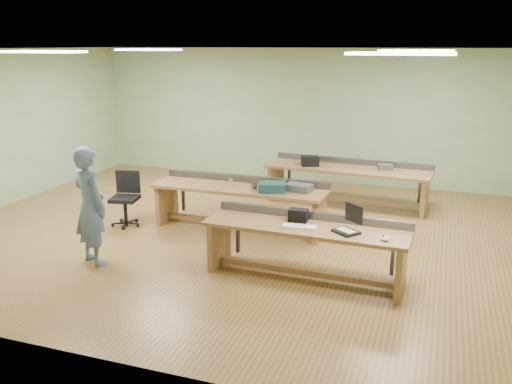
% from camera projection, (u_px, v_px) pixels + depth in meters
% --- Properties ---
extents(floor, '(10.00, 10.00, 0.00)m').
position_uv_depth(floor, '(243.00, 233.00, 9.10)').
color(floor, olive).
rests_on(floor, ground).
extents(ceiling, '(10.00, 10.00, 0.00)m').
position_uv_depth(ceiling, '(242.00, 49.00, 8.31)').
color(ceiling, silver).
rests_on(ceiling, wall_back).
extents(wall_back, '(10.00, 0.04, 3.00)m').
position_uv_depth(wall_back, '(304.00, 116.00, 12.35)').
color(wall_back, '#A4BA8D').
rests_on(wall_back, floor).
extents(wall_front, '(10.00, 0.04, 3.00)m').
position_uv_depth(wall_front, '(93.00, 218.00, 5.06)').
color(wall_front, '#A4BA8D').
rests_on(wall_front, floor).
extents(fluor_panels, '(6.20, 3.50, 0.03)m').
position_uv_depth(fluor_panels, '(242.00, 51.00, 8.32)').
color(fluor_panels, white).
rests_on(fluor_panels, ceiling).
extents(workbench_front, '(2.76, 0.84, 0.86)m').
position_uv_depth(workbench_front, '(306.00, 239.00, 7.24)').
color(workbench_front, olive).
rests_on(workbench_front, floor).
extents(workbench_mid, '(2.99, 0.82, 0.86)m').
position_uv_depth(workbench_mid, '(240.00, 197.00, 9.22)').
color(workbench_mid, olive).
rests_on(workbench_mid, floor).
extents(workbench_back, '(3.23, 1.08, 0.86)m').
position_uv_depth(workbench_back, '(348.00, 177.00, 10.61)').
color(workbench_back, olive).
rests_on(workbench_back, floor).
extents(person, '(0.74, 0.64, 1.72)m').
position_uv_depth(person, '(90.00, 206.00, 7.68)').
color(person, slate).
rests_on(person, floor).
extents(laptop_base, '(0.39, 0.38, 0.03)m').
position_uv_depth(laptop_base, '(346.00, 232.00, 6.89)').
color(laptop_base, black).
rests_on(laptop_base, workbench_front).
extents(laptop_screen, '(0.25, 0.20, 0.24)m').
position_uv_depth(laptop_screen, '(354.00, 213.00, 6.90)').
color(laptop_screen, black).
rests_on(laptop_screen, laptop_base).
extents(keyboard, '(0.46, 0.19, 0.03)m').
position_uv_depth(keyboard, '(299.00, 227.00, 7.10)').
color(keyboard, white).
rests_on(keyboard, workbench_front).
extents(trackball_mouse, '(0.16, 0.18, 0.06)m').
position_uv_depth(trackball_mouse, '(385.00, 238.00, 6.63)').
color(trackball_mouse, white).
rests_on(trackball_mouse, workbench_front).
extents(camera_bag, '(0.26, 0.17, 0.17)m').
position_uv_depth(camera_bag, '(298.00, 215.00, 7.33)').
color(camera_bag, black).
rests_on(camera_bag, workbench_front).
extents(task_chair, '(0.60, 0.60, 0.94)m').
position_uv_depth(task_chair, '(126.00, 206.00, 9.46)').
color(task_chair, black).
rests_on(task_chair, floor).
extents(parts_bin_teal, '(0.50, 0.42, 0.15)m').
position_uv_depth(parts_bin_teal, '(272.00, 187.00, 8.82)').
color(parts_bin_teal, '#143B42').
rests_on(parts_bin_teal, workbench_mid).
extents(parts_bin_grey, '(0.47, 0.34, 0.12)m').
position_uv_depth(parts_bin_grey, '(299.00, 187.00, 8.86)').
color(parts_bin_grey, '#3D3D40').
rests_on(parts_bin_grey, workbench_mid).
extents(mug, '(0.11, 0.11, 0.09)m').
position_uv_depth(mug, '(254.00, 186.00, 9.03)').
color(mug, '#3D3D40').
rests_on(mug, workbench_mid).
extents(drinks_can, '(0.06, 0.06, 0.11)m').
position_uv_depth(drinks_can, '(231.00, 182.00, 9.25)').
color(drinks_can, silver).
rests_on(drinks_can, workbench_mid).
extents(storage_box_back, '(0.40, 0.35, 0.19)m').
position_uv_depth(storage_box_back, '(310.00, 161.00, 10.69)').
color(storage_box_back, black).
rests_on(storage_box_back, workbench_back).
extents(tray_back, '(0.31, 0.26, 0.11)m').
position_uv_depth(tray_back, '(385.00, 167.00, 10.35)').
color(tray_back, '#3D3D40').
rests_on(tray_back, workbench_back).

